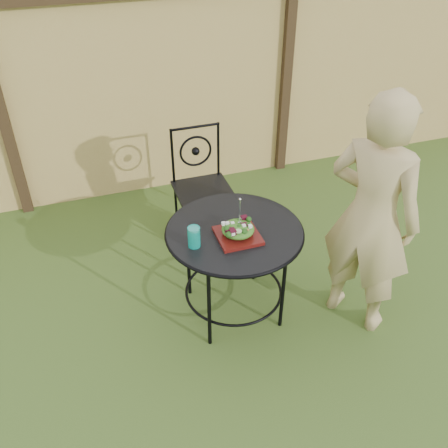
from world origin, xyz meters
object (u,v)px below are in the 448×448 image
object	(u,v)px
patio_table	(234,246)
diner	(371,217)
salad_plate	(238,236)
patio_chair	(201,182)

from	to	relation	value
patio_table	diner	xyz separation A→B (m)	(0.81, -0.31, 0.27)
patio_table	diner	bearing A→B (deg)	-21.13
patio_table	salad_plate	distance (m)	0.17
diner	salad_plate	distance (m)	0.86
patio_table	diner	distance (m)	0.91
patio_table	diner	world-z (taller)	diner
patio_chair	salad_plate	distance (m)	1.11
patio_chair	salad_plate	xyz separation A→B (m)	(-0.06, -1.08, 0.23)
patio_chair	patio_table	bearing A→B (deg)	-93.39
patio_chair	diner	distance (m)	1.55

